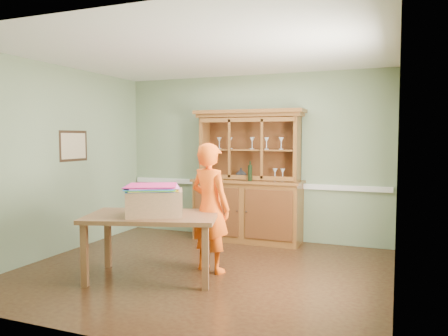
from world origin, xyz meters
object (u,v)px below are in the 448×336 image
at_px(china_hutch, 248,195).
at_px(person, 210,207).
at_px(dining_table, 152,222).
at_px(cardboard_box, 155,203).

xyz_separation_m(china_hutch, person, (0.08, -1.72, 0.06)).
distance_m(china_hutch, person, 1.72).
xyz_separation_m(china_hutch, dining_table, (-0.45, -2.22, -0.07)).
relative_size(dining_table, person, 1.07).
height_order(dining_table, cardboard_box, cardboard_box).
bearing_deg(cardboard_box, person, 48.61).
bearing_deg(person, china_hutch, -68.05).
distance_m(cardboard_box, person, 0.72).
relative_size(cardboard_box, person, 0.39).
distance_m(china_hutch, cardboard_box, 2.29).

